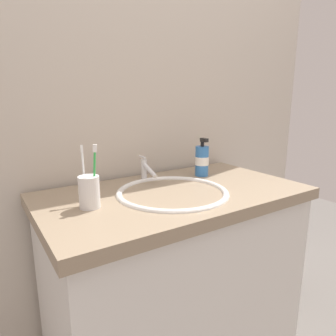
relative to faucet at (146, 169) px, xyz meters
name	(u,v)px	position (x,y,z in m)	size (l,w,h in m)	color
tiled_wall_back	(134,111)	(0.02, 0.14, 0.24)	(2.21, 0.04, 2.40)	beige
vanity_counter	(174,295)	(0.02, -0.18, -0.51)	(1.01, 0.57, 0.91)	silver
sink_basin	(172,204)	(0.00, -0.20, -0.09)	(0.42, 0.42, 0.12)	white
faucet	(146,169)	(0.00, 0.00, 0.00)	(0.02, 0.14, 0.10)	silver
toothbrush_cup	(89,192)	(-0.31, -0.18, 0.00)	(0.07, 0.07, 0.10)	white
toothbrush_green	(94,172)	(-0.29, -0.19, 0.07)	(0.02, 0.02, 0.20)	green
toothbrush_white	(83,171)	(-0.31, -0.13, 0.06)	(0.02, 0.05, 0.19)	white
soap_dispenser	(202,160)	(0.26, -0.06, 0.02)	(0.06, 0.06, 0.17)	#3372BF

